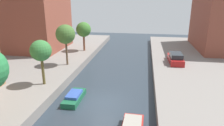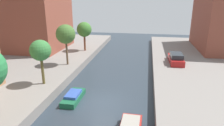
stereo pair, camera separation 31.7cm
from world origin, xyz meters
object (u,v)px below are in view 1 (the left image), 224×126
(street_tree_4, at_px, (84,30))
(parked_car, at_px, (176,59))
(moored_boat_left_3, at_px, (74,97))
(street_tree_2, at_px, (41,51))
(street_tree_3, at_px, (65,34))

(street_tree_4, height_order, parked_car, street_tree_4)
(street_tree_4, height_order, moored_boat_left_3, street_tree_4)
(street_tree_4, bearing_deg, moored_boat_left_3, -76.84)
(street_tree_2, relative_size, street_tree_3, 0.87)
(street_tree_3, bearing_deg, moored_boat_left_3, -64.86)
(street_tree_3, relative_size, moored_boat_left_3, 1.51)
(street_tree_4, relative_size, parked_car, 1.07)
(street_tree_2, relative_size, moored_boat_left_3, 1.31)
(street_tree_3, distance_m, moored_boat_left_3, 10.20)
(street_tree_2, bearing_deg, street_tree_4, 90.00)
(street_tree_2, bearing_deg, moored_boat_left_3, -18.60)
(street_tree_3, bearing_deg, street_tree_2, -90.00)
(street_tree_2, relative_size, parked_car, 1.03)
(parked_car, distance_m, moored_boat_left_3, 16.12)
(parked_car, bearing_deg, street_tree_4, 162.36)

